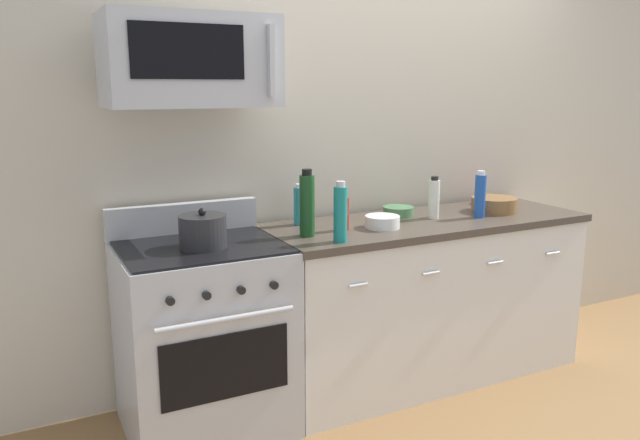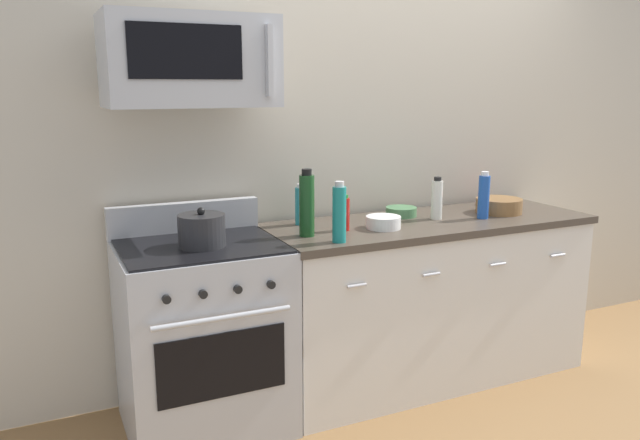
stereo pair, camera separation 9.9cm
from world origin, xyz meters
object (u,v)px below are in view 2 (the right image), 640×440
object	(u,v)px
bottle_dish_soap	(301,205)
bottle_hot_sauce_red	(345,214)
bottle_sparkling_teal	(339,213)
bowl_wooden_salad	(499,205)
bowl_red_small	(491,201)
bottle_vinegar_white	(437,199)
bowl_green_glaze	(401,211)
bottle_soda_blue	(484,196)
stockpot	(202,230)
microwave	(189,61)
bowl_white_ceramic	(383,222)
bottle_wine_green	(307,204)
range_oven	(203,335)

from	to	relation	value
bottle_dish_soap	bottle_hot_sauce_red	world-z (taller)	bottle_dish_soap
bottle_sparkling_teal	bowl_wooden_salad	distance (m)	1.18
bowl_red_small	bowl_wooden_salad	xyz separation A→B (m)	(-0.12, -0.21, 0.02)
bottle_vinegar_white	bowl_green_glaze	world-z (taller)	bottle_vinegar_white
bottle_soda_blue	stockpot	xyz separation A→B (m)	(-1.58, 0.04, -0.05)
bottle_hot_sauce_red	stockpot	bearing A→B (deg)	-178.34
bottle_vinegar_white	stockpot	xyz separation A→B (m)	(-1.34, -0.06, -0.03)
bottle_dish_soap	bowl_green_glaze	world-z (taller)	bottle_dish_soap
microwave	bottle_vinegar_white	distance (m)	1.52
microwave	bowl_wooden_salad	bearing A→B (deg)	-1.72
bowl_red_small	bowl_white_ceramic	size ratio (longest dim) A/B	0.73
bottle_dish_soap	bowl_white_ceramic	size ratio (longest dim) A/B	1.21
bowl_wooden_salad	bowl_green_glaze	bearing A→B (deg)	164.89
bottle_wine_green	bowl_wooden_salad	bearing A→B (deg)	2.43
bowl_green_glaze	bowl_white_ceramic	bearing A→B (deg)	-138.31
microwave	bottle_hot_sauce_red	bearing A→B (deg)	-5.87
bottle_wine_green	stockpot	distance (m)	0.53
bowl_red_small	stockpot	world-z (taller)	stockpot
bottle_sparkling_teal	bowl_wooden_salad	size ratio (longest dim) A/B	1.10
bottle_soda_blue	bowl_green_glaze	bearing A→B (deg)	147.82
microwave	bottle_vinegar_white	size ratio (longest dim) A/B	3.17
stockpot	bowl_white_ceramic	bearing A→B (deg)	-1.31
microwave	bottle_dish_soap	bearing A→B (deg)	13.70
bottle_soda_blue	bottle_dish_soap	bearing A→B (deg)	163.75
bottle_soda_blue	bottle_hot_sauce_red	bearing A→B (deg)	175.66
bottle_vinegar_white	bottle_hot_sauce_red	distance (m)	0.59
bottle_soda_blue	bowl_wooden_salad	world-z (taller)	bottle_soda_blue
range_oven	bowl_red_small	distance (m)	1.95
bottle_vinegar_white	bowl_green_glaze	bearing A→B (deg)	134.42
bowl_wooden_salad	bottle_vinegar_white	bearing A→B (deg)	178.45
bowl_green_glaze	bowl_white_ceramic	size ratio (longest dim) A/B	0.97
range_oven	bowl_white_ceramic	xyz separation A→B (m)	(0.95, -0.07, 0.48)
bottle_vinegar_white	bowl_red_small	xyz separation A→B (m)	(0.55, 0.20, -0.09)
bowl_green_glaze	bowl_white_ceramic	world-z (taller)	bowl_white_ceramic
range_oven	bowl_green_glaze	bearing A→B (deg)	6.94
range_oven	bottle_sparkling_teal	xyz separation A→B (m)	(0.61, -0.24, 0.59)
range_oven	bowl_wooden_salad	xyz separation A→B (m)	(1.77, -0.01, 0.50)
microwave	bottle_wine_green	xyz separation A→B (m)	(0.52, -0.11, -0.67)
bowl_green_glaze	bottle_vinegar_white	bearing A→B (deg)	-45.58
range_oven	bottle_vinegar_white	world-z (taller)	bottle_vinegar_white
bottle_wine_green	bowl_green_glaze	size ratio (longest dim) A/B	1.90
bottle_wine_green	bottle_soda_blue	bearing A→B (deg)	-1.83
range_oven	bottle_dish_soap	distance (m)	0.84
bowl_white_ceramic	stockpot	distance (m)	0.95
bottle_wine_green	bottle_vinegar_white	bearing A→B (deg)	4.53
microwave	bottle_sparkling_teal	xyz separation A→B (m)	(0.61, -0.28, -0.69)
microwave	bowl_red_small	bearing A→B (deg)	4.72
range_oven	bottle_hot_sauce_red	distance (m)	0.92
bottle_soda_blue	bottle_sparkling_teal	bearing A→B (deg)	-171.62
bottle_sparkling_teal	bowl_green_glaze	xyz separation A→B (m)	(0.59, 0.38, -0.11)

